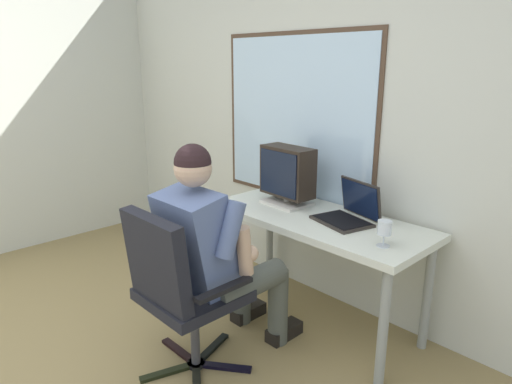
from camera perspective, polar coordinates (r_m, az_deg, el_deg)
wall_rear at (r=3.06m, az=10.18°, el=9.09°), size 5.01×0.08×2.55m
desk at (r=2.84m, az=7.58°, el=-4.63°), size 1.41×0.60×0.71m
office_chair at (r=2.40m, az=-9.85°, el=-11.32°), size 0.60×0.61×0.93m
person_seated at (r=2.49m, az=-5.00°, el=-7.20°), size 0.53×0.80×1.25m
crt_monitor at (r=2.99m, az=3.94°, el=2.36°), size 0.38×0.25×0.39m
laptop at (r=2.75m, az=11.73°, el=-2.33°), size 0.39×0.35×0.24m
wine_glass at (r=2.41m, az=15.81°, el=-4.50°), size 0.07×0.07×0.14m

